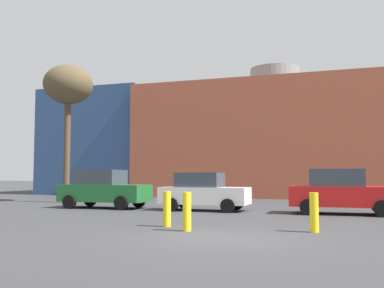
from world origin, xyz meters
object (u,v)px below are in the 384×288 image
at_px(parked_car_2, 342,192).
at_px(bollard_yellow_2, 314,212).
at_px(parked_car_1, 203,192).
at_px(bollard_yellow_0, 167,209).
at_px(bare_tree_0, 68,87).
at_px(bollard_yellow_1, 187,211).
at_px(parked_car_0, 104,189).

xyz_separation_m(parked_car_2, bollard_yellow_2, (-0.74, -6.32, -0.36)).
xyz_separation_m(parked_car_1, bollard_yellow_0, (0.77, -6.33, -0.30)).
bearing_deg(bollard_yellow_2, bare_tree_0, 146.28).
distance_m(bare_tree_0, bollard_yellow_1, 16.41).
height_order(parked_car_2, bollard_yellow_2, parked_car_2).
distance_m(parked_car_0, bollard_yellow_0, 8.57).
distance_m(bare_tree_0, bollard_yellow_2, 18.41).
height_order(bollard_yellow_0, bollard_yellow_2, bollard_yellow_2).
relative_size(bollard_yellow_0, bollard_yellow_1, 0.98).
bearing_deg(bollard_yellow_0, bollard_yellow_2, 0.19).
distance_m(parked_car_1, parked_car_2, 5.84).
height_order(bare_tree_0, bollard_yellow_0, bare_tree_0).
relative_size(parked_car_1, bollard_yellow_1, 3.57).
height_order(parked_car_0, bare_tree_0, bare_tree_0).
xyz_separation_m(parked_car_2, bollard_yellow_1, (-4.14, -7.16, -0.36)).
height_order(parked_car_1, parked_car_2, parked_car_2).
height_order(parked_car_0, bollard_yellow_2, parked_car_0).
bearing_deg(bollard_yellow_1, bollard_yellow_0, 138.34).
relative_size(parked_car_1, bare_tree_0, 0.48).
bearing_deg(bare_tree_0, parked_car_0, -37.36).
height_order(parked_car_2, bare_tree_0, bare_tree_0).
distance_m(parked_car_2, bollard_yellow_1, 8.27).
bearing_deg(parked_car_1, parked_car_2, -0.00).
height_order(parked_car_0, bollard_yellow_0, parked_car_0).
distance_m(parked_car_2, bollard_yellow_2, 6.37).
distance_m(parked_car_0, bollard_yellow_1, 9.81).
bearing_deg(bare_tree_0, bollard_yellow_2, -33.72).
bearing_deg(bollard_yellow_0, parked_car_0, 132.33).
bearing_deg(parked_car_2, bare_tree_0, 167.71).
bearing_deg(bollard_yellow_0, bollard_yellow_1, -41.66).
bearing_deg(parked_car_2, bollard_yellow_0, -128.64).
bearing_deg(bare_tree_0, bollard_yellow_1, -43.50).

